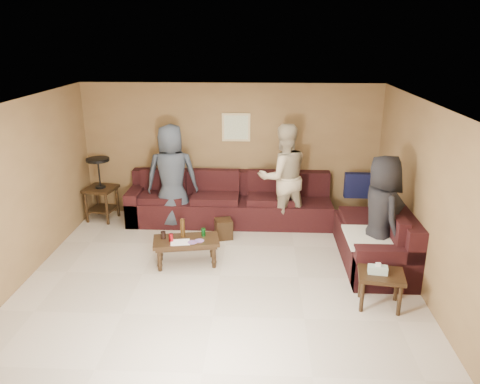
% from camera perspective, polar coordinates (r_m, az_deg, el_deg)
% --- Properties ---
extents(room, '(5.60, 5.50, 2.50)m').
position_cam_1_polar(room, '(6.28, -2.66, 3.26)').
color(room, beige).
rests_on(room, ground).
extents(sectional_sofa, '(4.65, 2.90, 0.97)m').
position_cam_1_polar(sectional_sofa, '(8.12, 4.21, -3.05)').
color(sectional_sofa, black).
rests_on(sectional_sofa, ground).
extents(coffee_table, '(1.05, 0.66, 0.69)m').
position_cam_1_polar(coffee_table, '(7.13, -6.61, -6.14)').
color(coffee_table, black).
rests_on(coffee_table, ground).
extents(end_table_left, '(0.61, 0.61, 1.19)m').
position_cam_1_polar(end_table_left, '(9.03, -16.63, 0.48)').
color(end_table_left, black).
rests_on(end_table_left, ground).
extents(side_table_right, '(0.63, 0.54, 0.61)m').
position_cam_1_polar(side_table_right, '(6.28, 16.74, -9.99)').
color(side_table_right, black).
rests_on(side_table_right, ground).
extents(waste_bin, '(0.34, 0.34, 0.33)m').
position_cam_1_polar(waste_bin, '(8.03, -2.01, -4.50)').
color(waste_bin, black).
rests_on(waste_bin, ground).
extents(wall_art, '(0.52, 0.04, 0.52)m').
position_cam_1_polar(wall_art, '(8.67, -0.48, 7.89)').
color(wall_art, tan).
rests_on(wall_art, ground).
extents(person_left, '(0.97, 0.69, 1.86)m').
position_cam_1_polar(person_left, '(8.39, -8.30, 1.92)').
color(person_left, '#303843').
rests_on(person_left, ground).
extents(person_middle, '(1.09, 0.95, 1.89)m').
position_cam_1_polar(person_middle, '(8.23, 5.29, 1.81)').
color(person_middle, '#BBAB8A').
rests_on(person_middle, ground).
extents(person_right, '(0.73, 0.96, 1.76)m').
position_cam_1_polar(person_right, '(6.95, 16.82, -2.77)').
color(person_right, black).
rests_on(person_right, ground).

